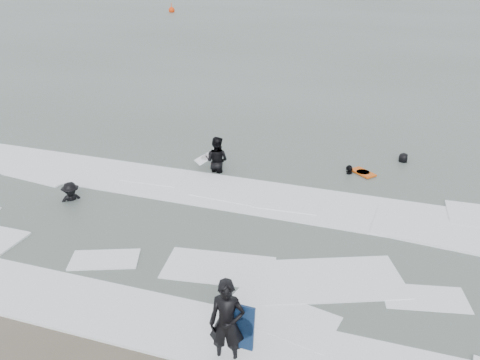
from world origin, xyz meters
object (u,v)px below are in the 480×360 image
(surfer_centre, at_px, (227,360))
(surfer_breaker, at_px, (72,202))
(surfer_right_near, at_px, (349,174))
(surfer_right_far, at_px, (403,163))
(surfer_wading, at_px, (217,172))
(buoy, at_px, (172,10))

(surfer_centre, relative_size, surfer_breaker, 1.24)
(surfer_breaker, xyz_separation_m, surfer_right_near, (8.61, 5.37, 0.00))
(surfer_right_far, bearing_deg, surfer_centre, 70.38)
(surfer_centre, xyz_separation_m, surfer_wading, (-3.68, 8.82, 0.00))
(buoy, bearing_deg, surfer_centre, -62.79)
(surfer_wading, bearing_deg, buoy, -58.57)
(surfer_breaker, bearing_deg, buoy, 64.63)
(surfer_centre, bearing_deg, buoy, 107.71)
(surfer_right_near, bearing_deg, surfer_wading, -40.00)
(surfer_right_far, distance_m, buoy, 67.56)
(surfer_breaker, bearing_deg, surfer_wading, -1.79)
(surfer_wading, bearing_deg, surfer_centre, 116.24)
(surfer_centre, distance_m, surfer_right_near, 10.26)
(surfer_breaker, xyz_separation_m, buoy, (-27.52, 63.08, 0.42))
(surfer_centre, height_order, buoy, buoy)
(surfer_right_far, relative_size, buoy, 0.95)
(surfer_breaker, distance_m, buoy, 68.82)
(buoy, bearing_deg, surfer_wading, -62.14)
(buoy, bearing_deg, surfer_right_near, -57.95)
(surfer_right_near, height_order, buoy, buoy)
(surfer_centre, bearing_deg, surfer_right_near, 73.67)
(surfer_centre, height_order, surfer_right_near, surfer_centre)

